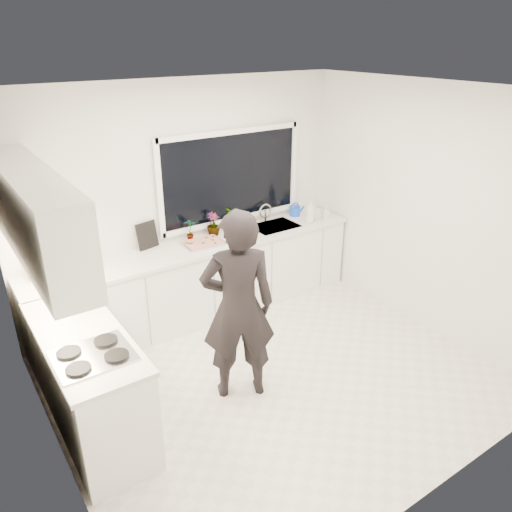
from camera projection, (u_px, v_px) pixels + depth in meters
floor at (275, 377)px, 4.94m from camera, size 4.00×3.50×0.02m
wall_back at (185, 201)px, 5.71m from camera, size 4.00×0.02×2.70m
wall_left at (37, 320)px, 3.35m from camera, size 0.02×3.50×2.70m
wall_right at (425, 210)px, 5.43m from camera, size 0.02×3.50×2.70m
ceiling at (280, 90)px, 3.83m from camera, size 4.00×3.50×0.02m
window at (231, 177)px, 5.91m from camera, size 1.80×0.02×1.00m
base_cabinets_back at (202, 282)px, 5.85m from camera, size 3.92×0.58×0.88m
base_cabinets_left at (90, 383)px, 4.16m from camera, size 0.58×1.60×0.88m
countertop_back at (201, 246)px, 5.66m from camera, size 3.94×0.62×0.04m
countertop_left at (82, 337)px, 3.97m from camera, size 0.62×1.60×0.04m
upper_cabinets at (34, 215)px, 3.79m from camera, size 0.34×2.10×0.70m
sink at (274, 230)px, 6.22m from camera, size 0.58×0.42×0.14m
faucet at (265, 213)px, 6.30m from camera, size 0.03×0.03×0.22m
stovetop at (93, 355)px, 3.69m from camera, size 0.56×0.48×0.03m
person at (238, 307)px, 4.38m from camera, size 0.78×0.67×1.82m
pizza_tray at (203, 244)px, 5.64m from camera, size 0.46×0.35×0.03m
pizza at (203, 242)px, 5.63m from camera, size 0.42×0.31×0.01m
watering_can at (295, 211)px, 6.52m from camera, size 0.18×0.18×0.13m
paper_towel_roll at (80, 258)px, 5.00m from camera, size 0.13×0.13×0.26m
knife_block at (34, 269)px, 4.82m from camera, size 0.13×0.10×0.22m
utensil_crock at (72, 301)px, 4.31m from camera, size 0.16×0.16×0.16m
picture_frame_large at (58, 256)px, 5.01m from camera, size 0.22×0.05×0.28m
picture_frame_small at (147, 235)px, 5.50m from camera, size 0.25×0.07×0.30m
herb_plants at (223, 222)px, 5.93m from camera, size 0.84×0.31×0.28m
soap_bottles at (313, 211)px, 6.28m from camera, size 0.39×0.17×0.32m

